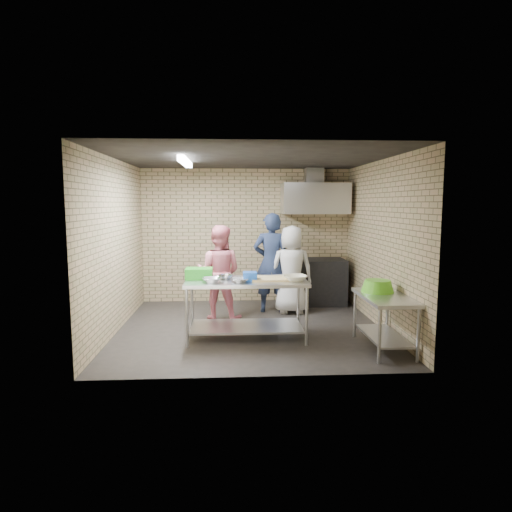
{
  "coord_description": "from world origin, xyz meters",
  "views": [
    {
      "loc": [
        -0.3,
        -6.85,
        2.01
      ],
      "look_at": [
        0.1,
        0.2,
        1.15
      ],
      "focal_mm": 30.52,
      "sensor_mm": 36.0,
      "label": 1
    }
  ],
  "objects": [
    {
      "name": "mixing_bowl_b",
      "position": [
        -0.39,
        -0.48,
        0.92
      ],
      "size": [
        0.24,
        0.24,
        0.07
      ],
      "primitive_type": "imported",
      "rotation": [
        0.0,
        0.0,
        0.14
      ],
      "color": "#B9BCC1",
      "rests_on": "prep_table"
    },
    {
      "name": "green_crate",
      "position": [
        -0.79,
        -0.41,
        0.97
      ],
      "size": [
        0.39,
        0.3,
        0.16
      ],
      "primitive_type": "cube",
      "color": "#1D941B",
      "rests_on": "prep_table"
    },
    {
      "name": "wall_shelf",
      "position": [
        1.65,
        1.89,
        1.92
      ],
      "size": [
        0.8,
        0.2,
        0.04
      ],
      "primitive_type": "cube",
      "color": "#3F2B19",
      "rests_on": "back_wall"
    },
    {
      "name": "mixing_bowl_a",
      "position": [
        -0.59,
        -0.73,
        0.92
      ],
      "size": [
        0.31,
        0.31,
        0.07
      ],
      "primitive_type": "imported",
      "rotation": [
        0.0,
        0.0,
        0.14
      ],
      "color": "silver",
      "rests_on": "prep_table"
    },
    {
      "name": "range_hood",
      "position": [
        1.35,
        1.7,
        2.1
      ],
      "size": [
        1.3,
        0.6,
        0.6
      ],
      "primitive_type": "cube",
      "color": "silver",
      "rests_on": "back_wall"
    },
    {
      "name": "woman_pink",
      "position": [
        -0.52,
        0.58,
        0.82
      ],
      "size": [
        0.91,
        0.78,
        1.64
      ],
      "primitive_type": "imported",
      "rotation": [
        0.0,
        0.0,
        2.92
      ],
      "color": "pink",
      "rests_on": "floor"
    },
    {
      "name": "right_wall",
      "position": [
        2.1,
        0.0,
        1.35
      ],
      "size": [
        0.06,
        4.0,
        2.7
      ],
      "primitive_type": "cube",
      "color": "#94865C",
      "rests_on": "ground"
    },
    {
      "name": "green_basin",
      "position": [
        1.78,
        -0.85,
        0.83
      ],
      "size": [
        0.46,
        0.46,
        0.17
      ],
      "primitive_type": null,
      "color": "#59C626",
      "rests_on": "side_counter"
    },
    {
      "name": "floor",
      "position": [
        0.0,
        0.0,
        0.0
      ],
      "size": [
        4.2,
        4.2,
        0.0
      ],
      "primitive_type": "plane",
      "color": "black",
      "rests_on": "ground"
    },
    {
      "name": "left_wall",
      "position": [
        -2.1,
        0.0,
        1.35
      ],
      "size": [
        0.06,
        4.0,
        2.7
      ],
      "primitive_type": "cube",
      "color": "#94865C",
      "rests_on": "ground"
    },
    {
      "name": "front_wall",
      "position": [
        0.0,
        -2.0,
        1.35
      ],
      "size": [
        4.2,
        0.06,
        2.7
      ],
      "primitive_type": "cube",
      "color": "#94865C",
      "rests_on": "ground"
    },
    {
      "name": "woman_white",
      "position": [
        0.79,
        0.96,
        0.8
      ],
      "size": [
        0.8,
        0.53,
        1.61
      ],
      "primitive_type": "imported",
      "rotation": [
        0.0,
        0.0,
        3.17
      ],
      "color": "silver",
      "rests_on": "floor"
    },
    {
      "name": "blue_tub",
      "position": [
        -0.04,
        -0.63,
        0.95
      ],
      "size": [
        0.2,
        0.2,
        0.13
      ],
      "primitive_type": "cube",
      "color": "#184EB4",
      "rests_on": "prep_table"
    },
    {
      "name": "prep_table",
      "position": [
        -0.09,
        -0.53,
        0.44
      ],
      "size": [
        1.78,
        0.89,
        0.89
      ],
      "primitive_type": "cube",
      "color": "silver",
      "rests_on": "floor"
    },
    {
      "name": "man_navy",
      "position": [
        0.43,
        1.07,
        0.92
      ],
      "size": [
        0.71,
        0.5,
        1.83
      ],
      "primitive_type": "imported",
      "rotation": [
        0.0,
        0.0,
        3.05
      ],
      "color": "#151C34",
      "rests_on": "floor"
    },
    {
      "name": "bottle_red",
      "position": [
        1.4,
        1.89,
        2.03
      ],
      "size": [
        0.07,
        0.07,
        0.18
      ],
      "primitive_type": "cylinder",
      "color": "#B22619",
      "rests_on": "wall_shelf"
    },
    {
      "name": "hood_duct",
      "position": [
        1.35,
        1.85,
        2.55
      ],
      "size": [
        0.35,
        0.3,
        0.3
      ],
      "primitive_type": "cube",
      "color": "#A5A8AD",
      "rests_on": "back_wall"
    },
    {
      "name": "ceiling",
      "position": [
        0.0,
        0.0,
        2.7
      ],
      "size": [
        4.2,
        4.2,
        0.0
      ],
      "primitive_type": "plane",
      "rotation": [
        3.14,
        0.0,
        0.0
      ],
      "color": "black",
      "rests_on": "ground"
    },
    {
      "name": "cutting_board",
      "position": [
        0.26,
        -0.55,
        0.9
      ],
      "size": [
        0.54,
        0.41,
        0.03
      ],
      "primitive_type": "cube",
      "color": "tan",
      "rests_on": "prep_table"
    },
    {
      "name": "side_counter",
      "position": [
        1.8,
        -1.1,
        0.38
      ],
      "size": [
        0.6,
        1.2,
        0.75
      ],
      "primitive_type": "cube",
      "color": "silver",
      "rests_on": "floor"
    },
    {
      "name": "fluorescent_fixture",
      "position": [
        -1.0,
        0.0,
        2.64
      ],
      "size": [
        0.1,
        1.25,
        0.08
      ],
      "primitive_type": "cube",
      "color": "white",
      "rests_on": "ceiling"
    },
    {
      "name": "stove",
      "position": [
        1.35,
        1.65,
        0.45
      ],
      "size": [
        1.2,
        0.7,
        0.9
      ],
      "primitive_type": "cube",
      "color": "black",
      "rests_on": "floor"
    },
    {
      "name": "back_wall",
      "position": [
        0.0,
        2.0,
        1.35
      ],
      "size": [
        4.2,
        0.06,
        2.7
      ],
      "primitive_type": "cube",
      "color": "#94865C",
      "rests_on": "ground"
    },
    {
      "name": "mixing_bowl_c",
      "position": [
        -0.19,
        -0.75,
        0.92
      ],
      "size": [
        0.29,
        0.29,
        0.06
      ],
      "primitive_type": "imported",
      "rotation": [
        0.0,
        0.0,
        0.14
      ],
      "color": "#B5B7BC",
      "rests_on": "prep_table"
    },
    {
      "name": "ceramic_bowl",
      "position": [
        0.61,
        -0.68,
        0.93
      ],
      "size": [
        0.38,
        0.38,
        0.08
      ],
      "primitive_type": "imported",
      "rotation": [
        0.0,
        0.0,
        0.14
      ],
      "color": "beige",
      "rests_on": "prep_table"
    }
  ]
}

